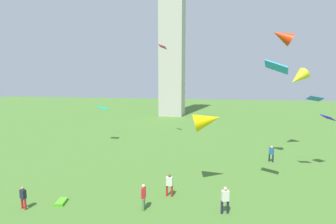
# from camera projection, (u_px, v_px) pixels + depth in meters

# --- Properties ---
(person_0) EXTENTS (0.55, 0.42, 1.84)m
(person_0) POSITION_uv_depth(u_px,v_px,m) (225.00, 198.00, 16.56)
(person_0) COLOR #1E2333
(person_0) RESTS_ON ground_plane
(person_1) EXTENTS (0.49, 0.35, 1.62)m
(person_1) POSITION_uv_depth(u_px,v_px,m) (23.00, 196.00, 17.14)
(person_1) COLOR red
(person_1) RESTS_ON ground_plane
(person_2) EXTENTS (0.36, 0.55, 1.80)m
(person_2) POSITION_uv_depth(u_px,v_px,m) (144.00, 195.00, 17.08)
(person_2) COLOR #51754C
(person_2) RESTS_ON ground_plane
(person_3) EXTENTS (0.53, 0.46, 1.77)m
(person_3) POSITION_uv_depth(u_px,v_px,m) (271.00, 153.00, 27.33)
(person_3) COLOR #1E2333
(person_3) RESTS_ON ground_plane
(person_4) EXTENTS (0.55, 0.27, 1.77)m
(person_4) POSITION_uv_depth(u_px,v_px,m) (169.00, 184.00, 19.07)
(person_4) COLOR red
(person_4) RESTS_ON ground_plane
(kite_flying_0) EXTENTS (1.61, 1.26, 0.53)m
(kite_flying_0) POSITION_uv_depth(u_px,v_px,m) (103.00, 108.00, 36.07)
(kite_flying_0) COLOR #10B888
(kite_flying_1) EXTENTS (1.77, 1.70, 1.15)m
(kite_flying_1) POSITION_uv_depth(u_px,v_px,m) (276.00, 67.00, 18.41)
(kite_flying_1) COLOR #1D7EDF
(kite_flying_2) EXTENTS (2.34, 1.49, 2.03)m
(kite_flying_2) POSITION_uv_depth(u_px,v_px,m) (282.00, 36.00, 24.86)
(kite_flying_2) COLOR red
(kite_flying_3) EXTENTS (1.39, 0.99, 0.61)m
(kite_flying_3) POSITION_uv_depth(u_px,v_px,m) (315.00, 98.00, 22.81)
(kite_flying_3) COLOR blue
(kite_flying_4) EXTENTS (1.30, 1.23, 0.84)m
(kite_flying_4) POSITION_uv_depth(u_px,v_px,m) (163.00, 47.00, 37.64)
(kite_flying_4) COLOR #C42F7C
(kite_flying_5) EXTENTS (2.56, 1.79, 1.96)m
(kite_flying_5) POSITION_uv_depth(u_px,v_px,m) (207.00, 120.00, 20.28)
(kite_flying_5) COLOR #E2BD07
(kite_flying_6) EXTENTS (3.08, 2.67, 2.48)m
(kite_flying_6) POSITION_uv_depth(u_px,v_px,m) (298.00, 78.00, 31.05)
(kite_flying_6) COLOR yellow
(kite_flying_7) EXTENTS (1.51, 1.58, 0.67)m
(kite_flying_7) POSITION_uv_depth(u_px,v_px,m) (328.00, 118.00, 24.55)
(kite_flying_7) COLOR #2C08D8
(kite_bundle_0) EXTENTS (0.84, 1.21, 0.21)m
(kite_bundle_0) POSITION_uv_depth(u_px,v_px,m) (61.00, 202.00, 18.05)
(kite_bundle_0) COLOR #51AE25
(kite_bundle_0) RESTS_ON ground_plane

